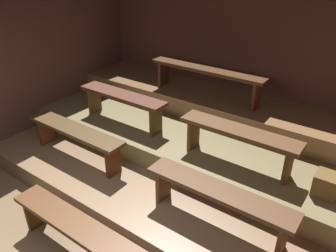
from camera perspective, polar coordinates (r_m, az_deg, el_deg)
ground at (r=4.87m, az=-1.49°, el=-10.64°), size 5.85×4.84×0.08m
wall_back at (r=5.83m, az=10.81°, el=10.20°), size 5.85×0.06×2.53m
wall_left at (r=5.99m, az=-21.80°, el=9.16°), size 0.06×4.84×2.53m
platform_lower at (r=5.04m, az=1.58°, el=-6.37°), size 5.05×3.15×0.30m
platform_middle at (r=5.25m, az=4.71°, el=-1.13°), size 5.05×2.15×0.30m
platform_upper at (r=5.56m, az=7.92°, el=3.90°), size 5.05×1.01×0.30m
bench_floor_center at (r=3.69m, az=-14.00°, el=-17.85°), size 2.09×0.31×0.48m
bench_lower_left at (r=4.88m, az=-15.76°, el=-1.39°), size 1.69×0.31×0.48m
bench_lower_right at (r=3.63m, az=8.64°, el=-11.88°), size 1.69×0.31×0.48m
bench_middle_left at (r=5.12m, az=-7.89°, el=4.55°), size 1.53×0.31×0.48m
bench_middle_right at (r=4.15m, az=12.11°, el=-1.73°), size 1.53×0.31×0.48m
bench_upper_center at (r=5.31m, az=6.71°, el=9.11°), size 1.95×0.31×0.48m
wooden_crate_middle at (r=4.06m, az=25.76°, el=-9.13°), size 0.26×0.26×0.26m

